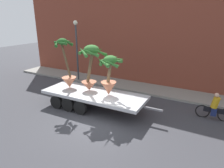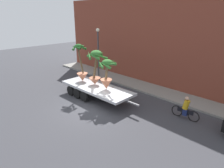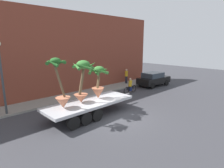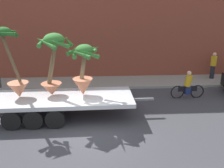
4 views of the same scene
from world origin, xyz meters
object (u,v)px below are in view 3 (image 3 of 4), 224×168
flatbed_trailer (87,105)px  cyclist (130,86)px  street_lamp (1,68)px  potted_palm_front (98,82)px  potted_palm_middle (82,79)px  parked_car (153,79)px  potted_palm_rear (61,88)px  pedestrian_near_gate (126,76)px

flatbed_trailer → cyclist: size_ratio=3.94×
street_lamp → potted_palm_front: bearing=-35.2°
cyclist → street_lamp: (-10.52, 1.85, 2.56)m
potted_palm_front → street_lamp: 6.34m
flatbed_trailer → street_lamp: bearing=135.5°
potted_palm_middle → potted_palm_front: potted_palm_middle is taller
cyclist → parked_car: parked_car is taller
potted_palm_rear → potted_palm_middle: bearing=5.5°
potted_palm_rear → pedestrian_near_gate: 12.05m
flatbed_trailer → parked_car: bearing=11.4°
potted_palm_middle → pedestrian_near_gate: 10.52m
pedestrian_near_gate → street_lamp: bearing=-175.4°
potted_palm_front → potted_palm_rear: bearing=-177.8°
flatbed_trailer → potted_palm_middle: potted_palm_middle is taller
cyclist → street_lamp: size_ratio=0.38×
cyclist → potted_palm_front: bearing=-162.2°
potted_palm_middle → cyclist: size_ratio=1.50×
potted_palm_front → parked_car: potted_palm_front is taller
potted_palm_middle → pedestrian_near_gate: size_ratio=1.62×
potted_palm_front → parked_car: 10.03m
potted_palm_rear → street_lamp: (-2.14, 3.71, 1.00)m
pedestrian_near_gate → street_lamp: (-13.14, -1.05, 2.19)m
flatbed_trailer → potted_palm_rear: size_ratio=2.38×
cyclist → pedestrian_near_gate: 3.93m
potted_palm_middle → parked_car: 11.34m
parked_car → pedestrian_near_gate: pedestrian_near_gate is taller
cyclist → street_lamp: street_lamp is taller
potted_palm_rear → street_lamp: street_lamp is taller
potted_palm_rear → potted_palm_middle: potted_palm_rear is taller
potted_palm_middle → potted_palm_front: (1.30, -0.05, -0.43)m
potted_palm_rear → potted_palm_front: 2.97m
potted_palm_rear → pedestrian_near_gate: size_ratio=1.78×
potted_palm_rear → cyclist: potted_palm_rear is taller
parked_car → pedestrian_near_gate: bearing=122.5°
cyclist → potted_palm_rear: bearing=-167.5°
flatbed_trailer → potted_palm_front: (1.22, 0.21, 1.36)m
flatbed_trailer → potted_palm_rear: potted_palm_rear is taller
potted_palm_rear → flatbed_trailer: bearing=-3.3°
potted_palm_middle → cyclist: potted_palm_middle is taller
potted_palm_middle → street_lamp: bearing=137.0°
potted_palm_middle → street_lamp: 5.25m
potted_palm_rear → cyclist: size_ratio=1.66×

